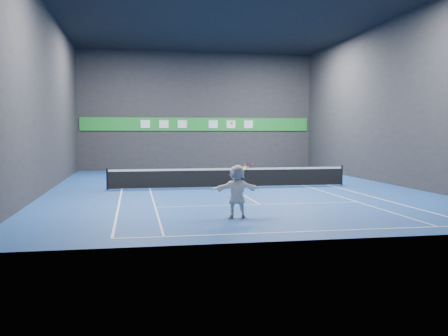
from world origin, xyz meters
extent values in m
plane|color=#1B4394|center=(0.00, 0.00, 0.00)|extent=(26.00, 26.00, 0.00)
plane|color=black|center=(0.00, 0.00, 9.00)|extent=(26.00, 26.00, 0.00)
cube|color=#27272A|center=(0.00, 13.00, 4.50)|extent=(18.00, 0.10, 9.00)
cube|color=#27272A|center=(0.00, -13.00, 4.50)|extent=(18.00, 0.10, 9.00)
cube|color=#27272A|center=(-9.00, 0.00, 4.50)|extent=(0.10, 26.00, 9.00)
cube|color=#27272A|center=(9.00, 0.00, 4.50)|extent=(0.10, 26.00, 9.00)
cube|color=white|center=(0.00, -11.89, 0.00)|extent=(10.98, 0.08, 0.01)
cube|color=white|center=(0.00, 11.89, 0.00)|extent=(10.98, 0.08, 0.01)
cube|color=white|center=(-5.49, 0.00, 0.00)|extent=(0.08, 23.78, 0.01)
cube|color=white|center=(5.49, 0.00, 0.00)|extent=(0.08, 23.78, 0.01)
cube|color=white|center=(-4.11, 0.00, 0.00)|extent=(0.06, 23.78, 0.01)
cube|color=white|center=(4.11, 0.00, 0.00)|extent=(0.06, 23.78, 0.01)
cube|color=white|center=(0.00, -6.40, 0.00)|extent=(8.23, 0.06, 0.01)
cube|color=white|center=(0.00, 6.40, 0.00)|extent=(8.23, 0.06, 0.01)
cube|color=white|center=(0.00, 0.00, 0.00)|extent=(0.06, 12.80, 0.01)
imported|color=white|center=(-1.54, -9.26, 0.89)|extent=(1.69, 0.64, 1.78)
sphere|color=yellow|center=(-1.69, -9.13, 3.15)|extent=(0.07, 0.07, 0.07)
cylinder|color=black|center=(-6.20, 0.00, 0.54)|extent=(0.10, 0.10, 1.07)
cylinder|color=black|center=(6.20, 0.00, 0.54)|extent=(0.10, 0.10, 1.07)
cube|color=black|center=(0.00, 0.00, 0.47)|extent=(12.40, 0.03, 0.86)
cube|color=white|center=(0.00, 0.00, 0.95)|extent=(12.40, 0.04, 0.10)
cube|color=#1E8C2F|center=(0.00, 12.94, 3.50)|extent=(17.64, 0.06, 1.00)
cube|color=white|center=(-4.00, 12.88, 3.50)|extent=(0.70, 0.04, 0.60)
cube|color=white|center=(-2.60, 12.88, 3.50)|extent=(0.70, 0.04, 0.60)
cube|color=white|center=(-1.20, 12.88, 3.50)|extent=(0.70, 0.04, 0.60)
cube|color=white|center=(1.20, 12.88, 3.50)|extent=(0.70, 0.04, 0.60)
cube|color=white|center=(2.60, 12.88, 3.50)|extent=(0.70, 0.04, 0.60)
cube|color=white|center=(4.00, 12.88, 3.50)|extent=(0.70, 0.04, 0.60)
torus|color=red|center=(-1.12, -9.21, 1.77)|extent=(0.41, 0.40, 0.11)
cylinder|color=#ADC345|center=(-1.26, -9.21, 1.65)|extent=(0.32, 0.31, 0.18)
cylinder|color=red|center=(-1.18, -9.21, 1.67)|extent=(0.05, 0.14, 0.16)
cylinder|color=yellow|center=(-1.31, -9.23, 1.44)|extent=(0.08, 0.14, 0.26)
camera|label=1|loc=(-4.89, -25.34, 2.81)|focal=40.00mm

